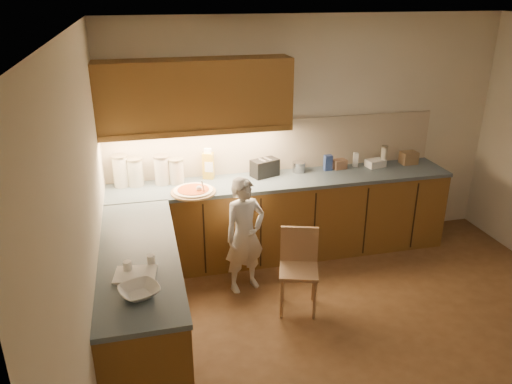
# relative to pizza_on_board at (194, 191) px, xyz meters

# --- Properties ---
(room) EXTENTS (4.54, 4.50, 2.62)m
(room) POSITION_rel_pizza_on_board_xyz_m (1.37, -1.51, 0.74)
(room) COLOR brown
(room) RESTS_ON ground
(l_counter) EXTENTS (3.77, 2.62, 0.92)m
(l_counter) POSITION_rel_pizza_on_board_xyz_m (0.45, -0.26, -0.48)
(l_counter) COLOR brown
(l_counter) RESTS_ON ground
(backsplash) EXTENTS (3.75, 0.02, 0.58)m
(backsplash) POSITION_rel_pizza_on_board_xyz_m (1.00, 0.47, 0.27)
(backsplash) COLOR beige
(backsplash) RESTS_ON l_counter
(upper_cabinets) EXTENTS (1.95, 0.36, 0.73)m
(upper_cabinets) POSITION_rel_pizza_on_board_xyz_m (0.10, 0.31, 0.91)
(upper_cabinets) COLOR brown
(upper_cabinets) RESTS_ON ground
(pizza_on_board) EXTENTS (0.46, 0.46, 0.18)m
(pizza_on_board) POSITION_rel_pizza_on_board_xyz_m (0.00, 0.00, 0.00)
(pizza_on_board) COLOR tan
(pizza_on_board) RESTS_ON l_counter
(child) EXTENTS (0.50, 0.41, 1.19)m
(child) POSITION_rel_pizza_on_board_xyz_m (0.44, -0.41, -0.34)
(child) COLOR silver
(child) RESTS_ON ground
(wooden_chair) EXTENTS (0.45, 0.45, 0.79)m
(wooden_chair) POSITION_rel_pizza_on_board_xyz_m (0.86, -0.83, -0.48)
(wooden_chair) COLOR tan
(wooden_chair) RESTS_ON ground
(mixing_bowl) EXTENTS (0.34, 0.34, 0.07)m
(mixing_bowl) POSITION_rel_pizza_on_board_xyz_m (-0.58, -1.72, 0.01)
(mixing_bowl) COLOR white
(mixing_bowl) RESTS_ON l_counter
(canister_a) EXTENTS (0.17, 0.17, 0.34)m
(canister_a) POSITION_rel_pizza_on_board_xyz_m (-0.70, 0.37, 0.15)
(canister_a) COLOR white
(canister_a) RESTS_ON l_counter
(canister_b) EXTENTS (0.17, 0.17, 0.30)m
(canister_b) POSITION_rel_pizza_on_board_xyz_m (-0.56, 0.35, 0.13)
(canister_b) COLOR beige
(canister_b) RESTS_ON l_counter
(canister_c) EXTENTS (0.17, 0.17, 0.31)m
(canister_c) POSITION_rel_pizza_on_board_xyz_m (-0.28, 0.33, 0.14)
(canister_c) COLOR silver
(canister_c) RESTS_ON l_counter
(canister_d) EXTENTS (0.17, 0.17, 0.27)m
(canister_d) POSITION_rel_pizza_on_board_xyz_m (-0.14, 0.32, 0.12)
(canister_d) COLOR silver
(canister_d) RESTS_ON l_counter
(oil_jug) EXTENTS (0.14, 0.12, 0.34)m
(oil_jug) POSITION_rel_pizza_on_board_xyz_m (0.21, 0.38, 0.13)
(oil_jug) COLOR gold
(oil_jug) RESTS_ON l_counter
(toaster) EXTENTS (0.33, 0.26, 0.19)m
(toaster) POSITION_rel_pizza_on_board_xyz_m (0.82, 0.31, 0.07)
(toaster) COLOR black
(toaster) RESTS_ON l_counter
(steel_pot) EXTENTS (0.15, 0.15, 0.12)m
(steel_pot) POSITION_rel_pizza_on_board_xyz_m (1.23, 0.34, 0.04)
(steel_pot) COLOR #AAAAAE
(steel_pot) RESTS_ON l_counter
(blue_box) EXTENTS (0.09, 0.07, 0.18)m
(blue_box) POSITION_rel_pizza_on_board_xyz_m (1.56, 0.32, 0.07)
(blue_box) COLOR #2E458B
(blue_box) RESTS_ON l_counter
(card_box_a) EXTENTS (0.16, 0.13, 0.11)m
(card_box_a) POSITION_rel_pizza_on_board_xyz_m (1.71, 0.34, 0.03)
(card_box_a) COLOR #AA7B5B
(card_box_a) RESTS_ON l_counter
(white_bottle) EXTENTS (0.07, 0.07, 0.16)m
(white_bottle) POSITION_rel_pizza_on_board_xyz_m (1.92, 0.36, 0.06)
(white_bottle) COLOR white
(white_bottle) RESTS_ON l_counter
(flat_pack) EXTENTS (0.23, 0.18, 0.08)m
(flat_pack) POSITION_rel_pizza_on_board_xyz_m (2.14, 0.30, 0.02)
(flat_pack) COLOR white
(flat_pack) RESTS_ON l_counter
(tall_jar) EXTENTS (0.08, 0.08, 0.24)m
(tall_jar) POSITION_rel_pizza_on_board_xyz_m (2.25, 0.31, 0.10)
(tall_jar) COLOR beige
(tall_jar) RESTS_ON l_counter
(card_box_b) EXTENTS (0.19, 0.15, 0.14)m
(card_box_b) POSITION_rel_pizza_on_board_xyz_m (2.57, 0.31, 0.05)
(card_box_b) COLOR #9E7C55
(card_box_b) RESTS_ON l_counter
(dough_cloth) EXTENTS (0.33, 0.27, 0.02)m
(dough_cloth) POSITION_rel_pizza_on_board_xyz_m (-0.60, -1.46, -0.01)
(dough_cloth) COLOR white
(dough_cloth) RESTS_ON l_counter
(spice_jar_a) EXTENTS (0.08, 0.08, 0.09)m
(spice_jar_a) POSITION_rel_pizza_on_board_xyz_m (-0.65, -1.39, 0.02)
(spice_jar_a) COLOR white
(spice_jar_a) RESTS_ON l_counter
(spice_jar_b) EXTENTS (0.07, 0.07, 0.08)m
(spice_jar_b) POSITION_rel_pizza_on_board_xyz_m (-0.48, -1.33, 0.02)
(spice_jar_b) COLOR silver
(spice_jar_b) RESTS_ON l_counter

